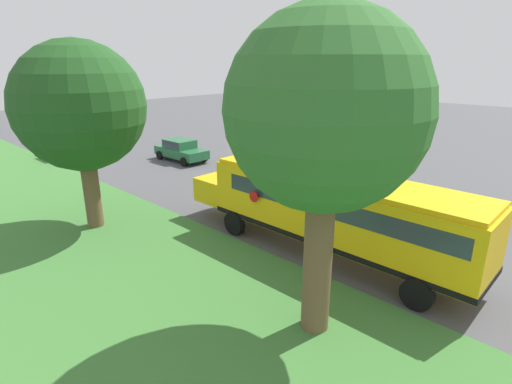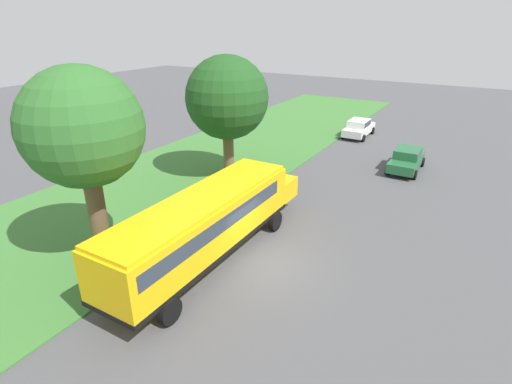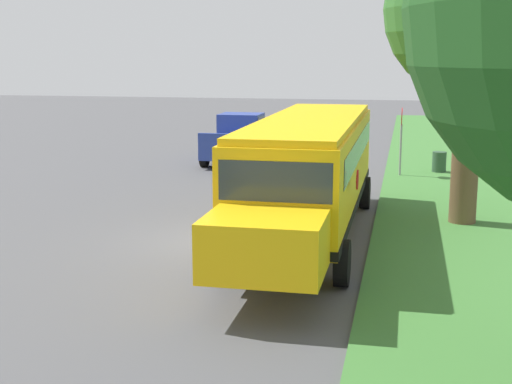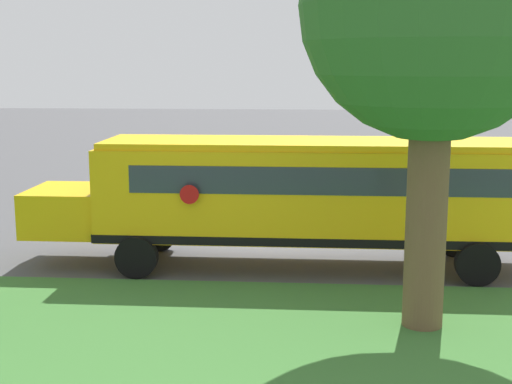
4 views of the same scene
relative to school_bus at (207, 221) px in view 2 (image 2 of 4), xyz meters
name	(u,v)px [view 2 (image 2 of 4)]	position (x,y,z in m)	size (l,w,h in m)	color
ground_plane	(265,264)	(2.35, 0.95, -1.92)	(120.00, 120.00, 0.00)	#4C4C4F
grass_verge	(109,212)	(-7.65, 0.95, -1.88)	(12.00, 80.00, 0.08)	#3D7533
school_bus	(207,221)	(0.00, 0.00, 0.00)	(2.85, 12.42, 3.16)	yellow
car_green_nearest	(407,158)	(5.15, 16.40, -1.05)	(2.02, 4.40, 1.56)	#236038
car_white_middle	(359,127)	(-0.45, 23.37, -1.05)	(2.02, 4.40, 1.56)	silver
oak_tree_beside_bus	(87,130)	(-4.07, -2.14, 3.94)	(4.84, 4.84, 8.42)	brown
oak_tree_roadside_mid	(227,99)	(-5.06, 9.11, 3.32)	(5.29, 5.29, 7.98)	brown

